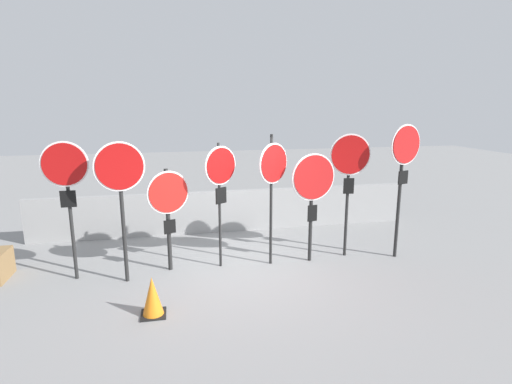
# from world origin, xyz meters

# --- Properties ---
(ground_plane) EXTENTS (40.00, 40.00, 0.00)m
(ground_plane) POSITION_xyz_m (0.00, 0.00, 0.00)
(ground_plane) COLOR gray
(fence_back) EXTENTS (9.30, 0.12, 1.03)m
(fence_back) POSITION_xyz_m (0.00, 2.34, 0.52)
(fence_back) COLOR gray
(fence_back) RESTS_ON ground
(stop_sign_0) EXTENTS (0.79, 0.12, 2.50)m
(stop_sign_0) POSITION_xyz_m (-3.09, 0.08, 1.86)
(stop_sign_0) COLOR black
(stop_sign_0) RESTS_ON ground
(stop_sign_1) EXTENTS (0.82, 0.25, 2.50)m
(stop_sign_1) POSITION_xyz_m (-2.17, -0.21, 1.86)
(stop_sign_1) COLOR black
(stop_sign_1) RESTS_ON ground
(stop_sign_2) EXTENTS (0.75, 0.32, 1.95)m
(stop_sign_2) POSITION_xyz_m (-1.40, 0.15, 1.34)
(stop_sign_2) COLOR black
(stop_sign_2) RESTS_ON ground
(stop_sign_3) EXTENTS (0.62, 0.42, 2.41)m
(stop_sign_3) POSITION_xyz_m (-0.43, 0.14, 1.80)
(stop_sign_3) COLOR black
(stop_sign_3) RESTS_ON ground
(stop_sign_4) EXTENTS (0.64, 0.46, 2.56)m
(stop_sign_4) POSITION_xyz_m (0.56, 0.06, 1.85)
(stop_sign_4) COLOR black
(stop_sign_4) RESTS_ON ground
(stop_sign_5) EXTENTS (0.91, 0.20, 2.19)m
(stop_sign_5) POSITION_xyz_m (1.35, 0.04, 1.56)
(stop_sign_5) COLOR black
(stop_sign_5) RESTS_ON ground
(stop_sign_6) EXTENTS (0.82, 0.16, 2.54)m
(stop_sign_6) POSITION_xyz_m (2.15, 0.16, 1.90)
(stop_sign_6) COLOR black
(stop_sign_6) RESTS_ON ground
(stop_sign_7) EXTENTS (0.76, 0.27, 2.73)m
(stop_sign_7) POSITION_xyz_m (3.17, -0.11, 2.00)
(stop_sign_7) COLOR black
(stop_sign_7) RESTS_ON ground
(traffic_cone_0) EXTENTS (0.37, 0.37, 0.61)m
(traffic_cone_0) POSITION_xyz_m (-1.67, -1.48, 0.30)
(traffic_cone_0) COLOR black
(traffic_cone_0) RESTS_ON ground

